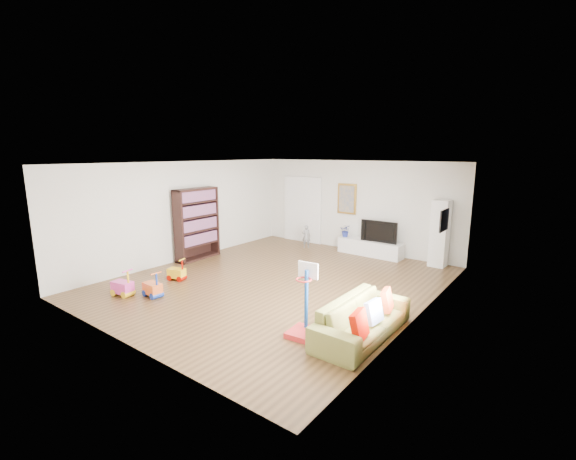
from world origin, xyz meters
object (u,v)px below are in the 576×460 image
Objects in this scene: bookshelf at (197,224)px; basketball_hoop at (302,301)px; sofa at (363,318)px; media_console at (370,248)px.

bookshelf is 1.64× the size of basketball_hoop.
sofa is 1.02m from basketball_hoop.
media_console is at bearing 24.24° from sofa.
basketball_hoop reaches higher than sofa.
bookshelf is at bearing -136.88° from media_console.
sofa is at bearing 31.04° from basketball_hoop.
basketball_hoop is (1.29, -5.29, 0.38)m from media_console.
media_console is 4.97m from bookshelf.
basketball_hoop is (-0.79, -0.58, 0.30)m from sofa.
basketball_hoop is at bearing -74.34° from media_console.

